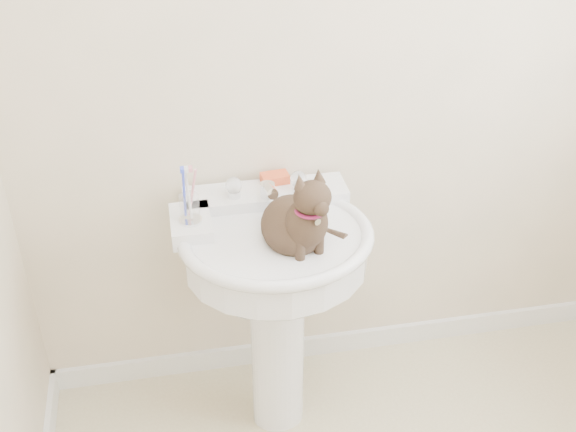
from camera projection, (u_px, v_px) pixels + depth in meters
wall_back at (347, 56)px, 2.25m from camera, size 2.20×0.00×2.50m
baseboard_back at (334, 343)px, 2.90m from camera, size 2.20×0.02×0.09m
pedestal_sink at (276, 271)px, 2.28m from camera, size 0.62×0.60×0.85m
faucet at (267, 186)px, 2.29m from camera, size 0.28×0.12×0.14m
soap_bar at (275, 178)px, 2.38m from camera, size 0.10×0.07×0.03m
toothbrush_cup at (190, 208)px, 2.17m from camera, size 0.07×0.07×0.19m
cat at (297, 222)px, 2.12m from camera, size 0.21×0.27×0.39m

